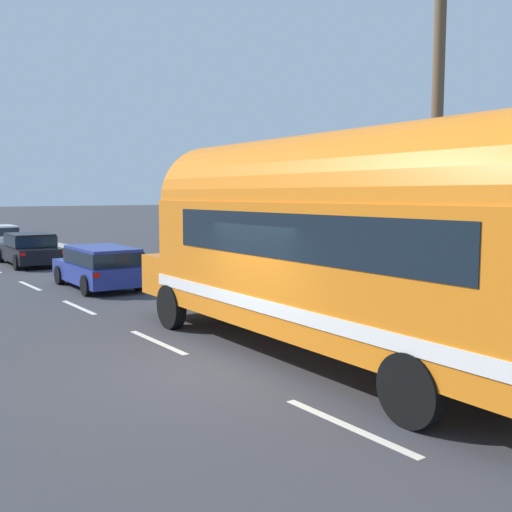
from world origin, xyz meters
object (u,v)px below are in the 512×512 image
object	(u,v)px
car_second	(30,248)
car_lead	(100,264)
utility_pole	(437,125)
painted_bus	(346,237)

from	to	relation	value
car_second	car_lead	bearing A→B (deg)	-89.86
utility_pole	car_second	size ratio (longest dim) A/B	1.78
utility_pole	car_second	bearing A→B (deg)	99.28
car_lead	car_second	bearing A→B (deg)	90.14
painted_bus	car_second	xyz separation A→B (m)	(-0.22, 18.96, -1.56)
painted_bus	car_second	size ratio (longest dim) A/B	2.42
painted_bus	car_second	distance (m)	19.03
painted_bus	car_second	world-z (taller)	painted_bus
car_lead	car_second	size ratio (longest dim) A/B	0.90
car_lead	car_second	xyz separation A→B (m)	(-0.02, 8.01, -0.05)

